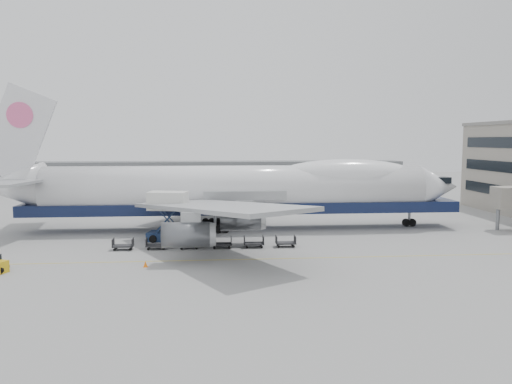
{
  "coord_description": "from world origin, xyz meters",
  "views": [
    {
      "loc": [
        -3.25,
        -57.0,
        12.47
      ],
      "look_at": [
        2.23,
        6.0,
        5.82
      ],
      "focal_mm": 35.0,
      "sensor_mm": 36.0,
      "label": 1
    }
  ],
  "objects": [
    {
      "name": "airliner",
      "position": [
        0.64,
        12.0,
        5.62
      ],
      "size": [
        67.0,
        55.3,
        19.98
      ],
      "color": "white",
      "rests_on": "ground"
    },
    {
      "name": "dolly_2",
      "position": [
        -6.02,
        -0.22,
        0.53
      ],
      "size": [
        2.3,
        1.35,
        1.3
      ],
      "color": "#2D2D30",
      "rests_on": "ground"
    },
    {
      "name": "apron_line",
      "position": [
        0.0,
        -6.0,
        0.01
      ],
      "size": [
        60.0,
        0.15,
        0.01
      ],
      "primitive_type": "cube",
      "color": "gold",
      "rests_on": "ground"
    },
    {
      "name": "hangar",
      "position": [
        -10.0,
        70.0,
        3.5
      ],
      "size": [
        110.0,
        8.0,
        7.0
      ],
      "primitive_type": "cube",
      "color": "slate",
      "rests_on": "ground"
    },
    {
      "name": "dolly_5",
      "position": [
        5.18,
        -0.22,
        0.53
      ],
      "size": [
        2.3,
        1.35,
        1.3
      ],
      "color": "#2D2D30",
      "rests_on": "ground"
    },
    {
      "name": "dolly_0",
      "position": [
        -13.48,
        -0.22,
        0.53
      ],
      "size": [
        2.3,
        1.35,
        1.3
      ],
      "color": "#2D2D30",
      "rests_on": "ground"
    },
    {
      "name": "traffic_cone",
      "position": [
        -9.93,
        -8.25,
        0.3
      ],
      "size": [
        0.43,
        0.43,
        0.63
      ],
      "rotation": [
        0.0,
        0.0,
        0.27
      ],
      "color": "orange",
      "rests_on": "ground"
    },
    {
      "name": "dolly_3",
      "position": [
        -2.29,
        -0.22,
        0.53
      ],
      "size": [
        2.3,
        1.35,
        1.3
      ],
      "color": "#2D2D30",
      "rests_on": "ground"
    },
    {
      "name": "ground",
      "position": [
        0.0,
        0.0,
        0.0
      ],
      "size": [
        260.0,
        260.0,
        0.0
      ],
      "primitive_type": "plane",
      "color": "gray",
      "rests_on": "ground"
    },
    {
      "name": "catering_truck",
      "position": [
        -8.78,
        4.52,
        3.44
      ],
      "size": [
        5.42,
        4.18,
        6.11
      ],
      "rotation": [
        0.0,
        0.0,
        -0.2
      ],
      "color": "#19294B",
      "rests_on": "ground"
    },
    {
      "name": "dolly_1",
      "position": [
        -9.75,
        -0.22,
        0.53
      ],
      "size": [
        2.3,
        1.35,
        1.3
      ],
      "color": "#2D2D30",
      "rests_on": "ground"
    },
    {
      "name": "dolly_4",
      "position": [
        1.44,
        -0.22,
        0.53
      ],
      "size": [
        2.3,
        1.35,
        1.3
      ],
      "color": "#2D2D30",
      "rests_on": "ground"
    }
  ]
}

